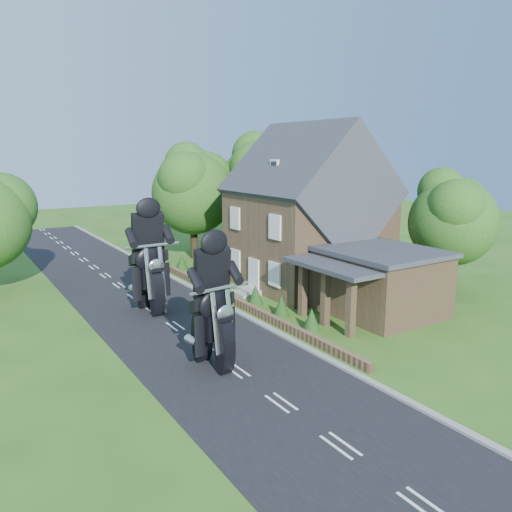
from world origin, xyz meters
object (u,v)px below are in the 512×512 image
motorcycle_follow (151,296)px  annex (378,281)px  house (308,217)px  motorcycle_lead (213,348)px  garden_wall (231,299)px

motorcycle_follow → annex: bearing=144.7°
house → motorcycle_lead: size_ratio=5.72×
house → motorcycle_lead: house is taller
house → annex: size_ratio=1.45×
house → motorcycle_lead: (-11.12, -8.25, -3.51)m
house → annex: house is taller
garden_wall → annex: bearing=-46.2°
garden_wall → motorcycle_lead: bearing=-124.2°
garden_wall → motorcycle_follow: size_ratio=11.18×
house → motorcycle_lead: 14.28m
motorcycle_lead → house: bearing=-150.9°
house → annex: bearing=-95.2°
motorcycle_follow → garden_wall: bearing=168.4°
house → motorcycle_follow: size_ratio=5.21×
garden_wall → annex: annex is taller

